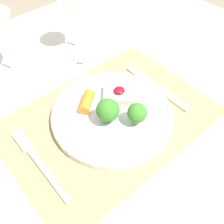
{
  "coord_description": "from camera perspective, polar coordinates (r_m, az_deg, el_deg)",
  "views": [
    {
      "loc": [
        -0.25,
        -0.3,
        1.26
      ],
      "look_at": [
        0.01,
        -0.0,
        0.78
      ],
      "focal_mm": 42.0,
      "sensor_mm": 36.0,
      "label": 1
    }
  ],
  "objects": [
    {
      "name": "placemat",
      "position": [
        0.63,
        -0.69,
        -1.67
      ],
      "size": [
        0.49,
        0.34,
        0.0
      ],
      "primitive_type": "cube",
      "color": "#9E895B",
      "rests_on": "dining_table"
    },
    {
      "name": "fork",
      "position": [
        0.59,
        -16.25,
        -9.69
      ],
      "size": [
        0.02,
        0.22,
        0.01
      ],
      "rotation": [
        0.0,
        0.0,
        0.04
      ],
      "color": "beige",
      "rests_on": "placemat"
    },
    {
      "name": "ground_plane",
      "position": [
        1.32,
        -0.36,
        -22.78
      ],
      "size": [
        8.0,
        8.0,
        0.0
      ],
      "primitive_type": "plane",
      "color": "gray"
    },
    {
      "name": "dining_table",
      "position": [
        0.7,
        -0.62,
        -6.16
      ],
      "size": [
        1.31,
        1.15,
        0.76
      ],
      "color": "white",
      "rests_on": "ground_plane"
    },
    {
      "name": "wine_glass_near",
      "position": [
        0.79,
        -8.6,
        20.74
      ],
      "size": [
        0.09,
        0.09,
        0.17
      ],
      "color": "white",
      "rests_on": "dining_table"
    },
    {
      "name": "knife",
      "position": [
        0.7,
        10.46,
        4.73
      ],
      "size": [
        0.02,
        0.22,
        0.01
      ],
      "rotation": [
        0.0,
        0.0,
        -0.0
      ],
      "color": "beige",
      "rests_on": "placemat"
    },
    {
      "name": "dinner_plate",
      "position": [
        0.62,
        0.1,
        -0.25
      ],
      "size": [
        0.29,
        0.29,
        0.08
      ],
      "color": "silver",
      "rests_on": "placemat"
    },
    {
      "name": "spoon",
      "position": [
        0.79,
        -7.52,
        11.2
      ],
      "size": [
        0.2,
        0.05,
        0.02
      ],
      "rotation": [
        0.0,
        0.0,
        -0.08
      ],
      "color": "beige",
      "rests_on": "dining_table"
    }
  ]
}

